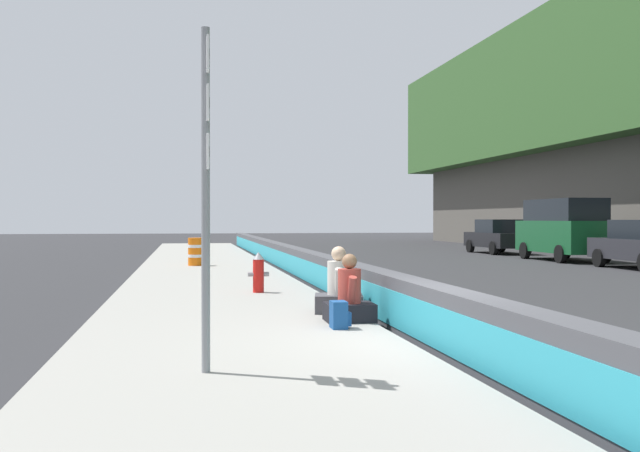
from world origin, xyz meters
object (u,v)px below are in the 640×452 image
object	(u,v)px
seated_person_middle	(339,292)
backpack	(339,315)
parked_car_far	(498,236)
construction_barrel	(196,252)
parked_car_midline	(563,228)
fire_hydrant	(258,272)
seated_person_foreground	(349,300)
route_sign_post	(206,172)

from	to	relation	value
seated_person_middle	backpack	bearing A→B (deg)	168.74
parked_car_far	construction_barrel	bearing A→B (deg)	121.71
seated_person_middle	backpack	world-z (taller)	seated_person_middle
parked_car_midline	fire_hydrant	bearing A→B (deg)	131.92
fire_hydrant	seated_person_middle	distance (m)	3.83
seated_person_foreground	seated_person_middle	size ratio (longest dim) A/B	0.93
fire_hydrant	parked_car_far	bearing A→B (deg)	-36.09
seated_person_foreground	parked_car_midline	distance (m)	21.57
seated_person_middle	fire_hydrant	bearing A→B (deg)	15.62
seated_person_foreground	construction_barrel	world-z (taller)	seated_person_foreground
seated_person_foreground	parked_car_far	world-z (taller)	parked_car_far
seated_person_foreground	route_sign_post	bearing A→B (deg)	146.89
route_sign_post	parked_car_midline	size ratio (longest dim) A/B	0.70
backpack	parked_car_midline	size ratio (longest dim) A/B	0.08
route_sign_post	construction_barrel	size ratio (longest dim) A/B	3.79
route_sign_post	fire_hydrant	xyz separation A→B (m)	(8.34, -1.34, -1.65)
seated_person_foreground	backpack	distance (m)	0.81
parked_car_midline	parked_car_far	world-z (taller)	parked_car_midline
seated_person_middle	construction_barrel	xyz separation A→B (m)	(13.36, 2.26, 0.12)
construction_barrel	parked_car_far	distance (m)	17.72
route_sign_post	parked_car_midline	distance (m)	25.79
route_sign_post	construction_barrel	xyz separation A→B (m)	(18.02, -0.11, -1.61)
backpack	construction_barrel	xyz separation A→B (m)	(15.21, 1.89, 0.28)
route_sign_post	construction_barrel	bearing A→B (deg)	-0.34
seated_person_middle	parked_car_midline	distance (m)	20.65
backpack	seated_person_middle	bearing A→B (deg)	-11.26
route_sign_post	parked_car_far	xyz separation A→B (m)	(27.33, -15.18, -1.37)
fire_hydrant	backpack	world-z (taller)	fire_hydrant
route_sign_post	backpack	size ratio (longest dim) A/B	9.00
construction_barrel	seated_person_middle	bearing A→B (deg)	-170.40
parked_car_midline	construction_barrel	bearing A→B (deg)	100.43
route_sign_post	seated_person_middle	bearing A→B (deg)	-26.95
construction_barrel	backpack	bearing A→B (deg)	-172.91
route_sign_post	seated_person_middle	xyz separation A→B (m)	(4.66, -2.37, -1.74)
seated_person_foreground	seated_person_middle	world-z (taller)	seated_person_middle
seated_person_foreground	construction_barrel	xyz separation A→B (m)	(14.47, 2.20, 0.15)
seated_person_middle	parked_car_midline	xyz separation A→B (m)	(16.14, -12.85, 0.86)
fire_hydrant	parked_car_far	distance (m)	23.50
route_sign_post	construction_barrel	distance (m)	18.09
route_sign_post	seated_person_foreground	bearing A→B (deg)	-33.11
fire_hydrant	parked_car_far	size ratio (longest dim) A/B	0.19
fire_hydrant	parked_car_midline	size ratio (longest dim) A/B	0.17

